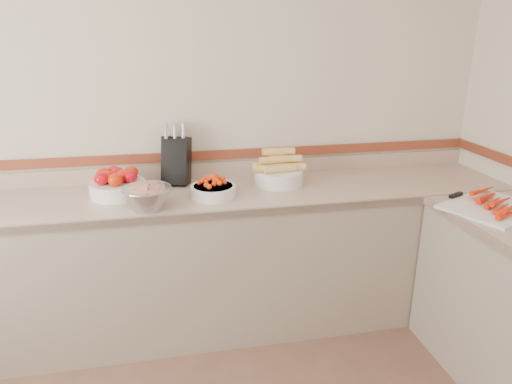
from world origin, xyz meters
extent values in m
plane|color=beige|center=(0.00, 2.00, 1.30)|extent=(4.00, 0.00, 4.00)
cube|color=#C4A48E|center=(0.00, 1.68, 0.88)|extent=(4.00, 0.65, 0.04)
cube|color=#9F907F|center=(0.00, 1.68, 0.43)|extent=(4.00, 0.63, 0.86)
cube|color=gray|center=(0.00, 1.36, 0.88)|extent=(4.00, 0.02, 0.04)
cube|color=#C4A48E|center=(0.00, 1.99, 0.95)|extent=(4.00, 0.02, 0.10)
cube|color=brown|center=(0.00, 1.99, 1.05)|extent=(4.00, 0.02, 0.06)
cube|color=black|center=(-0.05, 1.90, 1.05)|extent=(0.21, 0.23, 0.32)
cylinder|color=silver|center=(-0.10, 1.87, 1.24)|extent=(0.03, 0.04, 0.08)
cylinder|color=silver|center=(-0.05, 1.87, 1.24)|extent=(0.03, 0.04, 0.08)
cylinder|color=silver|center=(0.00, 1.87, 1.24)|extent=(0.03, 0.04, 0.08)
cylinder|color=silver|center=(-0.10, 1.90, 1.24)|extent=(0.03, 0.04, 0.08)
cylinder|color=silver|center=(-0.05, 1.90, 1.24)|extent=(0.03, 0.04, 0.08)
cylinder|color=silver|center=(0.00, 1.90, 1.24)|extent=(0.03, 0.04, 0.08)
cylinder|color=silver|center=(-0.10, 1.93, 1.24)|extent=(0.03, 0.04, 0.08)
cylinder|color=silver|center=(-0.05, 1.93, 1.24)|extent=(0.03, 0.04, 0.08)
cylinder|color=silver|center=(0.00, 1.93, 1.24)|extent=(0.03, 0.04, 0.08)
cylinder|color=white|center=(-0.40, 1.73, 0.94)|extent=(0.32, 0.32, 0.08)
torus|color=white|center=(-0.40, 1.73, 0.98)|extent=(0.32, 0.32, 0.01)
cylinder|color=white|center=(-0.40, 1.73, 0.98)|extent=(0.28, 0.28, 0.01)
ellipsoid|color=red|center=(-0.48, 1.69, 1.02)|extent=(0.08, 0.08, 0.07)
ellipsoid|color=red|center=(-0.40, 1.65, 1.02)|extent=(0.08, 0.08, 0.07)
ellipsoid|color=red|center=(-0.32, 1.70, 1.02)|extent=(0.08, 0.08, 0.07)
ellipsoid|color=red|center=(-0.48, 1.78, 1.02)|extent=(0.08, 0.08, 0.07)
ellipsoid|color=red|center=(-0.40, 1.75, 1.02)|extent=(0.08, 0.08, 0.07)
ellipsoid|color=red|center=(-0.32, 1.79, 1.02)|extent=(0.08, 0.08, 0.07)
ellipsoid|color=red|center=(-0.42, 1.82, 1.02)|extent=(0.08, 0.08, 0.07)
ellipsoid|color=red|center=(-0.36, 1.73, 1.02)|extent=(0.08, 0.08, 0.07)
ellipsoid|color=red|center=(-0.40, 1.78, 1.02)|extent=(0.08, 0.08, 0.07)
ellipsoid|color=red|center=(-0.45, 1.72, 1.02)|extent=(0.08, 0.08, 0.07)
cylinder|color=white|center=(0.15, 1.60, 0.93)|extent=(0.26, 0.26, 0.07)
torus|color=white|center=(0.15, 1.60, 0.96)|extent=(0.26, 0.26, 0.01)
cylinder|color=white|center=(0.15, 1.60, 0.96)|extent=(0.23, 0.23, 0.01)
sphere|color=#F73708|center=(0.17, 1.55, 1.00)|extent=(0.03, 0.03, 0.03)
sphere|color=#F73708|center=(0.14, 1.63, 1.01)|extent=(0.03, 0.03, 0.03)
sphere|color=#F73708|center=(0.14, 1.61, 1.02)|extent=(0.03, 0.03, 0.03)
sphere|color=#F73708|center=(0.12, 1.60, 1.01)|extent=(0.03, 0.03, 0.03)
sphere|color=#F73708|center=(0.13, 1.66, 0.99)|extent=(0.03, 0.03, 0.03)
sphere|color=#F73708|center=(0.15, 1.60, 1.02)|extent=(0.03, 0.03, 0.03)
sphere|color=#F73708|center=(0.16, 1.58, 1.01)|extent=(0.03, 0.03, 0.03)
sphere|color=#F73708|center=(0.10, 1.60, 1.01)|extent=(0.03, 0.03, 0.03)
sphere|color=#F73708|center=(0.14, 1.64, 1.01)|extent=(0.03, 0.03, 0.03)
sphere|color=#F73708|center=(0.16, 1.61, 1.02)|extent=(0.03, 0.03, 0.03)
sphere|color=#F73708|center=(0.14, 1.57, 1.01)|extent=(0.03, 0.03, 0.03)
sphere|color=#F73708|center=(0.15, 1.61, 1.01)|extent=(0.03, 0.03, 0.03)
sphere|color=#F73708|center=(0.14, 1.60, 1.03)|extent=(0.03, 0.03, 0.03)
sphere|color=#F73708|center=(0.10, 1.63, 1.01)|extent=(0.03, 0.03, 0.03)
sphere|color=#F73708|center=(0.17, 1.58, 1.01)|extent=(0.03, 0.03, 0.03)
sphere|color=#F73708|center=(0.12, 1.64, 1.01)|extent=(0.03, 0.03, 0.03)
sphere|color=#F73708|center=(0.13, 1.60, 1.01)|extent=(0.03, 0.03, 0.03)
sphere|color=#F73708|center=(0.21, 1.59, 0.99)|extent=(0.03, 0.03, 0.03)
sphere|color=#F73708|center=(0.08, 1.66, 0.99)|extent=(0.03, 0.03, 0.03)
sphere|color=#F73708|center=(0.10, 1.52, 0.99)|extent=(0.03, 0.03, 0.03)
sphere|color=#F73708|center=(0.15, 1.54, 1.00)|extent=(0.03, 0.03, 0.03)
sphere|color=#F73708|center=(0.08, 1.58, 0.99)|extent=(0.03, 0.03, 0.03)
sphere|color=#F73708|center=(0.18, 1.53, 1.00)|extent=(0.03, 0.03, 0.03)
sphere|color=#F73708|center=(0.20, 1.57, 1.01)|extent=(0.03, 0.03, 0.03)
sphere|color=#F73708|center=(0.16, 1.58, 1.01)|extent=(0.03, 0.03, 0.03)
sphere|color=#F73708|center=(0.12, 1.68, 0.99)|extent=(0.03, 0.03, 0.03)
sphere|color=#F73708|center=(0.19, 1.57, 1.01)|extent=(0.03, 0.03, 0.03)
sphere|color=#F73708|center=(0.21, 1.66, 0.99)|extent=(0.03, 0.03, 0.03)
sphere|color=#F73708|center=(0.15, 1.60, 1.03)|extent=(0.03, 0.03, 0.03)
sphere|color=#F73708|center=(0.14, 1.57, 1.01)|extent=(0.03, 0.03, 0.03)
sphere|color=#F73708|center=(0.16, 1.58, 1.01)|extent=(0.03, 0.03, 0.03)
sphere|color=#F73708|center=(0.16, 1.60, 1.02)|extent=(0.03, 0.03, 0.03)
sphere|color=#F73708|center=(0.21, 1.63, 1.00)|extent=(0.03, 0.03, 0.03)
sphere|color=#F73708|center=(0.13, 1.61, 1.01)|extent=(0.03, 0.03, 0.03)
sphere|color=#F73708|center=(0.14, 1.63, 1.01)|extent=(0.03, 0.03, 0.03)
sphere|color=#F73708|center=(0.18, 1.58, 1.00)|extent=(0.03, 0.03, 0.03)
sphere|color=#F73708|center=(0.18, 1.54, 1.00)|extent=(0.03, 0.03, 0.03)
sphere|color=#F73708|center=(0.24, 1.59, 0.99)|extent=(0.03, 0.03, 0.03)
sphere|color=#F73708|center=(0.15, 1.60, 1.02)|extent=(0.03, 0.03, 0.03)
sphere|color=#F73708|center=(0.23, 1.61, 0.99)|extent=(0.03, 0.03, 0.03)
sphere|color=#F73708|center=(0.21, 1.56, 1.00)|extent=(0.03, 0.03, 0.03)
sphere|color=#F73708|center=(0.10, 1.60, 1.01)|extent=(0.03, 0.03, 0.03)
cylinder|color=white|center=(0.58, 1.76, 0.95)|extent=(0.31, 0.31, 0.09)
torus|color=white|center=(0.58, 1.76, 0.99)|extent=(0.31, 0.31, 0.01)
cylinder|color=#FBC268|center=(0.51, 1.74, 1.01)|extent=(0.20, 0.05, 0.05)
cylinder|color=#FBC268|center=(0.58, 1.71, 1.01)|extent=(0.21, 0.07, 0.05)
cylinder|color=#FBC268|center=(0.64, 1.74, 1.01)|extent=(0.21, 0.08, 0.05)
cylinder|color=#FBC268|center=(0.52, 1.80, 1.01)|extent=(0.21, 0.06, 0.05)
cylinder|color=#FBC268|center=(0.61, 1.81, 1.01)|extent=(0.21, 0.09, 0.05)
cylinder|color=#FBC268|center=(0.56, 1.76, 1.06)|extent=(0.21, 0.06, 0.05)
cylinder|color=#FBC268|center=(0.62, 1.77, 1.06)|extent=(0.21, 0.07, 0.05)
cylinder|color=#FBC268|center=(0.58, 1.79, 1.10)|extent=(0.21, 0.05, 0.05)
cylinder|color=#B2B2BA|center=(-0.22, 1.47, 0.96)|extent=(0.26, 0.26, 0.12)
torus|color=#B2B2BA|center=(-0.22, 1.47, 1.02)|extent=(0.27, 0.27, 0.01)
ellipsoid|color=#CB1762|center=(-0.22, 1.47, 1.01)|extent=(0.22, 0.22, 0.07)
cube|color=#CB1762|center=(-0.17, 1.50, 1.04)|extent=(0.02, 0.02, 0.02)
cube|color=#B7D165|center=(-0.22, 1.40, 1.04)|extent=(0.02, 0.02, 0.02)
cube|color=#CB1762|center=(-0.23, 1.42, 1.04)|extent=(0.03, 0.03, 0.02)
cube|color=#B7D165|center=(-0.22, 1.47, 1.03)|extent=(0.02, 0.02, 0.02)
cube|color=#CB1762|center=(-0.29, 1.42, 1.03)|extent=(0.02, 0.02, 0.02)
cube|color=#B7D165|center=(-0.21, 1.45, 1.04)|extent=(0.03, 0.03, 0.02)
cube|color=#CB1762|center=(-0.16, 1.51, 1.03)|extent=(0.03, 0.03, 0.02)
cube|color=#B7D165|center=(-0.16, 1.44, 1.02)|extent=(0.02, 0.02, 0.02)
cube|color=#CB1762|center=(-0.22, 1.47, 1.03)|extent=(0.02, 0.02, 0.02)
cube|color=#B7D165|center=(-0.24, 1.48, 1.04)|extent=(0.02, 0.02, 0.02)
cube|color=#CB1762|center=(-0.16, 1.52, 1.02)|extent=(0.02, 0.02, 0.02)
cube|color=#B7D165|center=(-0.23, 1.45, 1.03)|extent=(0.03, 0.03, 0.02)
cube|color=#CB1762|center=(-0.28, 1.48, 1.02)|extent=(0.02, 0.02, 0.02)
cube|color=#B7D165|center=(-0.17, 1.41, 1.03)|extent=(0.02, 0.02, 0.02)
cube|color=white|center=(1.61, 1.11, 0.91)|extent=(0.61, 0.56, 0.02)
cone|color=red|center=(1.61, 0.98, 0.96)|extent=(0.19, 0.11, 0.03)
cone|color=red|center=(1.61, 1.01, 0.93)|extent=(0.19, 0.11, 0.03)
cone|color=red|center=(1.61, 1.04, 0.93)|extent=(0.19, 0.11, 0.03)
cone|color=red|center=(1.61, 1.07, 0.96)|extent=(0.19, 0.11, 0.03)
cone|color=red|center=(1.61, 1.10, 0.93)|extent=(0.19, 0.11, 0.03)
cone|color=red|center=(1.61, 1.13, 0.93)|extent=(0.19, 0.11, 0.03)
cone|color=red|center=(1.61, 1.16, 0.96)|extent=(0.19, 0.11, 0.03)
cone|color=red|center=(1.61, 1.19, 0.93)|extent=(0.19, 0.11, 0.03)
cone|color=red|center=(1.61, 1.21, 0.93)|extent=(0.19, 0.11, 0.03)
cone|color=red|center=(1.61, 1.24, 0.96)|extent=(0.19, 0.11, 0.03)
cube|color=silver|center=(1.66, 1.28, 0.92)|extent=(0.20, 0.12, 0.00)
cube|color=black|center=(1.51, 1.28, 0.93)|extent=(0.11, 0.07, 0.02)
camera|label=1|loc=(-0.10, -0.90, 1.80)|focal=32.00mm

